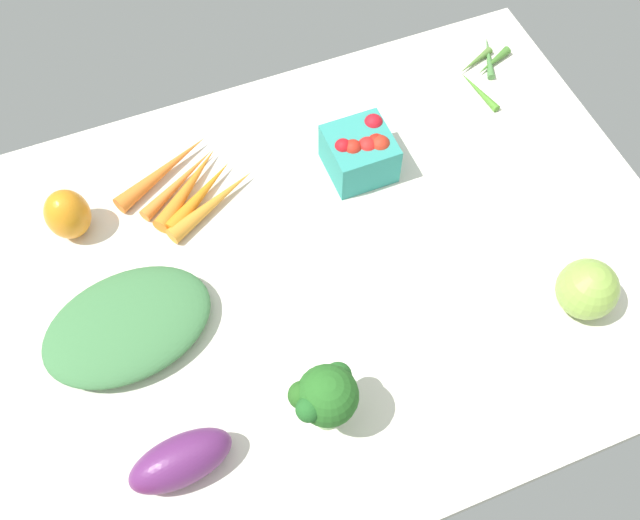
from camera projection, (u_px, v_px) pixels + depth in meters
tablecloth at (320, 271)px, 108.53cm from camera, size 104.00×76.00×2.00cm
carrot_bunch at (188, 187)px, 113.38cm from camera, size 21.88×18.51×2.72cm
broccoli_head at (326, 396)px, 89.61cm from camera, size 8.56×7.68×11.95cm
heirloom_tomato_green at (587, 289)px, 101.02cm from camera, size 8.42×8.42×8.42cm
leafy_greens_clump at (127, 323)px, 100.61cm from camera, size 25.34×19.31×4.50cm
okra_pile at (485, 68)px, 127.06cm from camera, size 10.81×15.96×1.51cm
bell_pepper_orange at (68, 214)px, 107.33cm from camera, size 6.58×6.58×8.39cm
berry_basket at (361, 152)px, 113.42cm from camera, size 9.63×9.63×7.93cm
eggplant at (181, 461)px, 90.22cm from camera, size 13.59×7.18×6.16cm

